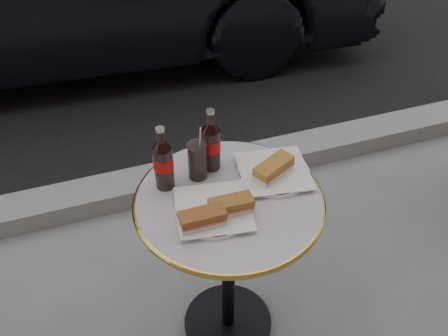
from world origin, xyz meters
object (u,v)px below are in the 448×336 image
object	(u,v)px
plate_left	(213,210)
cola_bottle_right	(211,140)
plate_right	(273,173)
cola_glass	(197,161)
cola_bottle_left	(163,158)
bistro_table	(228,269)

from	to	relation	value
plate_left	cola_bottle_right	bearing A→B (deg)	73.67
plate_right	cola_glass	size ratio (longest dim) A/B	1.80
plate_right	cola_bottle_right	world-z (taller)	cola_bottle_right
plate_right	cola_bottle_left	size ratio (longest dim) A/B	1.04
plate_right	cola_glass	xyz separation A→B (m)	(-0.24, 0.07, 0.06)
cola_bottle_left	cola_glass	distance (m)	0.13
plate_left	cola_glass	size ratio (longest dim) A/B	1.78
bistro_table	plate_right	distance (m)	0.42
cola_bottle_right	plate_right	bearing A→B (deg)	-29.24
plate_left	plate_right	world-z (taller)	same
bistro_table	cola_bottle_right	bearing A→B (deg)	91.87
cola_bottle_right	cola_bottle_left	bearing A→B (deg)	-166.44
bistro_table	cola_glass	distance (m)	0.46
cola_glass	cola_bottle_left	bearing A→B (deg)	-175.20
plate_left	cola_glass	xyz separation A→B (m)	(0.00, 0.18, 0.06)
plate_left	cola_bottle_left	distance (m)	0.23
cola_glass	bistro_table	bearing A→B (deg)	-64.94
cola_bottle_right	cola_glass	xyz separation A→B (m)	(-0.06, -0.03, -0.05)
plate_left	cola_bottle_right	size ratio (longest dim) A/B	1.03
plate_left	bistro_table	bearing A→B (deg)	32.35
bistro_table	plate_left	bearing A→B (deg)	-147.65
bistro_table	cola_bottle_left	bearing A→B (deg)	144.91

